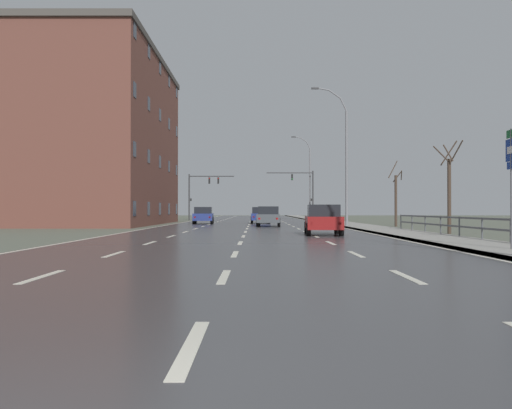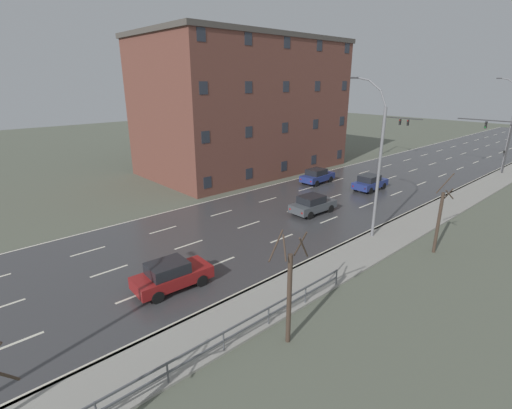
% 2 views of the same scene
% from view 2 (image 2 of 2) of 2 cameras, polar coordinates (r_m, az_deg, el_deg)
% --- Properties ---
extents(ground_plane, '(160.00, 160.00, 0.12)m').
position_cam_2_polar(ground_plane, '(38.29, 14.41, 1.93)').
color(ground_plane, '#5B6051').
extents(road_asphalt_strip, '(14.00, 120.00, 0.03)m').
position_cam_2_polar(road_asphalt_strip, '(48.49, 22.37, 4.65)').
color(road_asphalt_strip, '#3D3D3F').
rests_on(road_asphalt_strip, ground).
extents(sidewalk_right, '(3.00, 120.00, 0.12)m').
position_cam_2_polar(sidewalk_right, '(45.68, 31.83, 2.49)').
color(sidewalk_right, gray).
rests_on(sidewalk_right, ground).
extents(street_lamp_midground, '(2.81, 0.24, 10.80)m').
position_cam_2_polar(street_lamp_midground, '(26.07, 18.15, 5.97)').
color(street_lamp_midground, slate).
rests_on(street_lamp_midground, ground).
extents(street_lamp_distant, '(2.51, 0.24, 10.86)m').
position_cam_2_polar(street_lamp_distant, '(52.92, 34.42, 9.75)').
color(street_lamp_distant, slate).
rests_on(street_lamp_distant, ground).
extents(traffic_signal_right, '(6.02, 0.36, 6.31)m').
position_cam_2_polar(traffic_signal_right, '(52.45, 33.28, 8.67)').
color(traffic_signal_right, '#38383A').
rests_on(traffic_signal_right, ground).
extents(traffic_signal_left, '(5.79, 0.36, 5.85)m').
position_cam_2_polar(traffic_signal_left, '(56.90, 20.23, 10.95)').
color(traffic_signal_left, '#38383A').
rests_on(traffic_signal_left, ground).
extents(car_far_right, '(2.01, 4.19, 1.57)m').
position_cam_2_polar(car_far_right, '(20.33, -12.92, -10.52)').
color(car_far_right, maroon).
rests_on(car_far_right, ground).
extents(car_mid_centre, '(1.96, 4.16, 1.57)m').
position_cam_2_polar(car_mid_centre, '(30.94, 8.72, 0.04)').
color(car_mid_centre, '#474C51').
rests_on(car_mid_centre, ground).
extents(car_far_left, '(1.98, 4.18, 1.57)m').
position_cam_2_polar(car_far_left, '(40.38, 9.41, 4.39)').
color(car_far_left, navy).
rests_on(car_far_left, ground).
extents(car_distant, '(1.88, 4.12, 1.57)m').
position_cam_2_polar(car_distant, '(38.94, 17.15, 3.28)').
color(car_distant, navy).
rests_on(car_distant, ground).
extents(brick_building, '(13.94, 23.75, 15.27)m').
position_cam_2_polar(brick_building, '(45.86, -1.88, 14.97)').
color(brick_building, brown).
rests_on(brick_building, ground).
extents(bare_tree_mid, '(1.48, 1.57, 5.13)m').
position_cam_2_polar(bare_tree_mid, '(15.46, 5.19, -13.30)').
color(bare_tree_mid, '#423328').
rests_on(bare_tree_mid, ground).
extents(bare_tree_far, '(1.09, 1.12, 5.22)m').
position_cam_2_polar(bare_tree_far, '(25.90, 26.40, -2.12)').
color(bare_tree_far, '#423328').
rests_on(bare_tree_far, ground).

